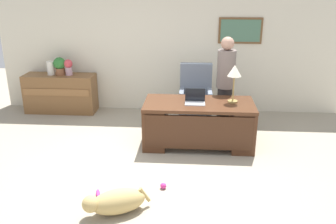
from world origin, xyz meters
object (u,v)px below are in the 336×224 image
at_px(dog_toy_ball, 163,186).
at_px(dog_toy_bone, 98,193).
at_px(dog_lying, 115,202).
at_px(credenza, 61,93).
at_px(armchair, 195,98).
at_px(potted_plant, 60,65).
at_px(desk, 198,123).
at_px(desk_lamp, 234,73).
at_px(vase_empty, 51,68).
at_px(laptop, 195,100).
at_px(vase_with_flowers, 68,67).
at_px(person_standing, 225,84).

bearing_deg(dog_toy_ball, dog_toy_bone, -165.21).
bearing_deg(dog_toy_bone, dog_lying, -49.08).
distance_m(credenza, dog_lying, 3.91).
xyz_separation_m(armchair, potted_plant, (-2.75, 0.45, 0.49)).
height_order(desk, dog_toy_bone, desk).
xyz_separation_m(desk_lamp, vase_empty, (-3.54, 1.38, -0.29)).
height_order(credenza, desk_lamp, desk_lamp).
distance_m(potted_plant, dog_toy_bone, 3.56).
bearing_deg(credenza, desk, -27.36).
bearing_deg(desk_lamp, laptop, -171.21).
relative_size(laptop, vase_with_flowers, 1.00).
bearing_deg(vase_empty, armchair, -8.75).
bearing_deg(dog_toy_bone, vase_empty, 119.00).
bearing_deg(vase_with_flowers, potted_plant, 180.00).
bearing_deg(credenza, laptop, -27.89).
height_order(desk, vase_with_flowers, vase_with_flowers).
distance_m(credenza, potted_plant, 0.59).
bearing_deg(armchair, vase_with_flowers, 170.02).
height_order(person_standing, desk_lamp, person_standing).
bearing_deg(credenza, dog_lying, -61.53).
bearing_deg(desk, person_standing, 55.50).
bearing_deg(dog_toy_ball, laptop, 73.98).
relative_size(armchair, laptop, 3.55).
bearing_deg(person_standing, dog_toy_bone, -127.54).
distance_m(laptop, potted_plant, 3.11).
relative_size(dog_lying, laptop, 2.39).
height_order(credenza, laptop, laptop).
xyz_separation_m(credenza, dog_lying, (1.86, -3.43, -0.24)).
bearing_deg(laptop, vase_with_flowers, 150.11).
xyz_separation_m(desk_lamp, dog_toy_ball, (-1.01, -1.48, -1.18)).
relative_size(desk, laptop, 5.55).
xyz_separation_m(credenza, dog_toy_bone, (1.55, -3.07, -0.37)).
height_order(person_standing, dog_lying, person_standing).
bearing_deg(laptop, armchair, 89.13).
bearing_deg(armchair, dog_toy_ball, -99.77).
xyz_separation_m(credenza, person_standing, (3.30, -0.79, 0.49)).
bearing_deg(potted_plant, laptop, -28.24).
height_order(credenza, person_standing, person_standing).
bearing_deg(vase_empty, credenza, -0.51).
distance_m(credenza, armchair, 2.83).
bearing_deg(person_standing, desk_lamp, -82.26).
height_order(dog_lying, dog_toy_bone, dog_lying).
distance_m(armchair, person_standing, 0.73).
height_order(credenza, dog_lying, credenza).
bearing_deg(desk, dog_toy_ball, -108.54).
bearing_deg(vase_with_flowers, vase_empty, 180.00).
xyz_separation_m(credenza, dog_toy_ball, (2.37, -2.86, -0.35)).
bearing_deg(vase_empty, desk_lamp, -21.25).
height_order(desk, person_standing, person_standing).
xyz_separation_m(credenza, laptop, (2.77, -1.47, 0.40)).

